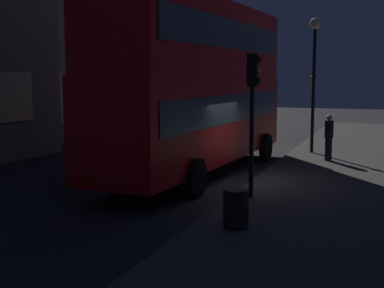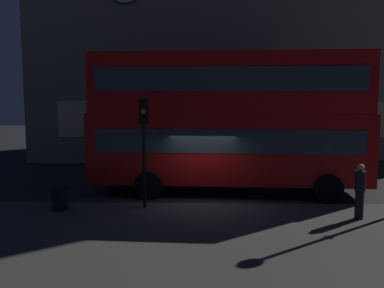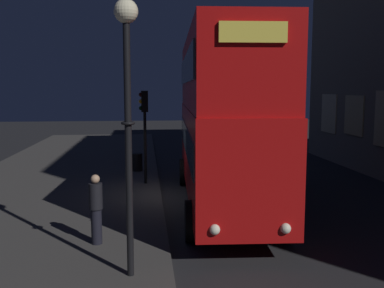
{
  "view_description": "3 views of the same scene",
  "coord_description": "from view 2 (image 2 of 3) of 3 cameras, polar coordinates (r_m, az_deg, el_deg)",
  "views": [
    {
      "loc": [
        -15.41,
        -4.62,
        3.34
      ],
      "look_at": [
        -0.66,
        0.97,
        1.29
      ],
      "focal_mm": 49.2,
      "sensor_mm": 36.0,
      "label": 1
    },
    {
      "loc": [
        -0.04,
        -15.45,
        4.02
      ],
      "look_at": [
        -0.4,
        0.57,
        2.15
      ],
      "focal_mm": 38.94,
      "sensor_mm": 36.0,
      "label": 2
    },
    {
      "loc": [
        15.72,
        -1.22,
        3.96
      ],
      "look_at": [
        -0.68,
        0.56,
        1.89
      ],
      "focal_mm": 40.86,
      "sensor_mm": 36.0,
      "label": 3
    }
  ],
  "objects": [
    {
      "name": "ground_plane",
      "position": [
        15.96,
        1.42,
        -7.93
      ],
      "size": [
        80.0,
        80.0,
        0.0
      ],
      "primitive_type": "plane",
      "color": "#232326"
    },
    {
      "name": "double_decker_bus",
      "position": [
        16.9,
        4.94,
        3.75
      ],
      "size": [
        11.34,
        3.23,
        5.69
      ],
      "rotation": [
        0.0,
        0.0,
        -0.06
      ],
      "color": "#B20F0F",
      "rests_on": "ground"
    },
    {
      "name": "building_plain_facade",
      "position": [
        31.25,
        17.27,
        17.02
      ],
      "size": [
        16.19,
        7.66,
        19.58
      ],
      "color": "tan",
      "rests_on": "ground"
    },
    {
      "name": "pedestrian",
      "position": [
        14.24,
        22.01,
        -5.94
      ],
      "size": [
        0.33,
        0.33,
        1.76
      ],
      "rotation": [
        0.0,
        0.0,
        5.16
      ],
      "color": "black",
      "rests_on": "sidewalk_slab"
    },
    {
      "name": "traffic_light_near_kerb",
      "position": [
        14.39,
        -6.63,
        1.96
      ],
      "size": [
        0.34,
        0.37,
        3.79
      ],
      "rotation": [
        0.0,
        0.0,
        0.09
      ],
      "color": "black",
      "rests_on": "sidewalk_slab"
    },
    {
      "name": "building_with_clock",
      "position": [
        29.22,
        -5.05,
        14.02
      ],
      "size": [
        14.67,
        9.0,
        15.54
      ],
      "color": "gray",
      "rests_on": "ground"
    },
    {
      "name": "litter_bin",
      "position": [
        15.05,
        -17.68,
        -7.05
      ],
      "size": [
        0.54,
        0.54,
        0.83
      ],
      "primitive_type": "cylinder",
      "color": "black",
      "rests_on": "sidewalk_slab"
    },
    {
      "name": "sidewalk_slab",
      "position": [
        11.35,
        1.47,
        -13.77
      ],
      "size": [
        44.0,
        8.31,
        0.12
      ],
      "primitive_type": "cube",
      "color": "#423F3D",
      "rests_on": "ground"
    }
  ]
}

